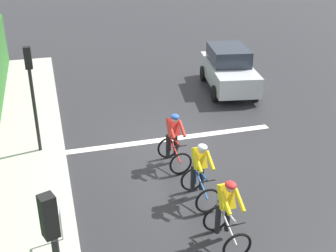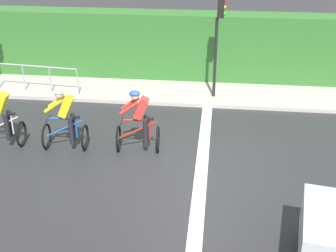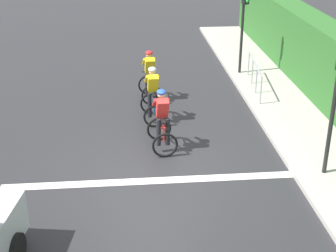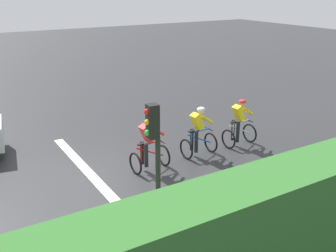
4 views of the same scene
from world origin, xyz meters
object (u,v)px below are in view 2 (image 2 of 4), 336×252
object	(u,v)px
cyclist_second	(65,121)
traffic_light_near_crossing	(218,33)
cyclist_mid	(139,123)
pedestrian_railing_kerbside	(36,73)
cyclist_lead	(1,118)

from	to	relation	value
cyclist_second	traffic_light_near_crossing	bearing A→B (deg)	-44.26
cyclist_second	traffic_light_near_crossing	size ratio (longest dim) A/B	0.50
cyclist_second	cyclist_mid	world-z (taller)	same
cyclist_second	pedestrian_railing_kerbside	size ratio (longest dim) A/B	0.56
traffic_light_near_crossing	pedestrian_railing_kerbside	xyz separation A→B (m)	(-0.23, 5.98, -1.46)
cyclist_mid	traffic_light_near_crossing	size ratio (longest dim) A/B	0.50
cyclist_lead	cyclist_second	size ratio (longest dim) A/B	1.00
cyclist_lead	cyclist_mid	distance (m)	3.62
cyclist_lead	pedestrian_railing_kerbside	xyz separation A→B (m)	(3.63, 0.48, -0.03)
traffic_light_near_crossing	pedestrian_railing_kerbside	size ratio (longest dim) A/B	1.13
cyclist_second	cyclist_mid	xyz separation A→B (m)	(0.12, -1.90, 0.00)
cyclist_lead	pedestrian_railing_kerbside	distance (m)	3.66
cyclist_mid	traffic_light_near_crossing	distance (m)	4.43
cyclist_second	cyclist_lead	bearing A→B (deg)	89.72
cyclist_second	pedestrian_railing_kerbside	distance (m)	4.26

